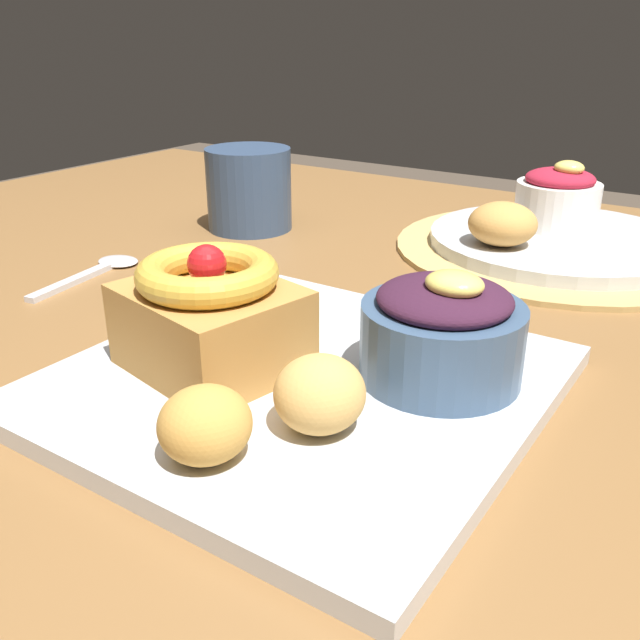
{
  "coord_description": "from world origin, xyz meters",
  "views": [
    {
      "loc": [
        0.17,
        -0.4,
        0.94
      ],
      "look_at": [
        -0.04,
        -0.08,
        0.77
      ],
      "focal_mm": 38.79,
      "sensor_mm": 36.0,
      "label": 1
    }
  ],
  "objects_px": {
    "front_plate": "(302,383)",
    "fritter_front": "(324,395)",
    "back_plate": "(559,240)",
    "spoon": "(101,269)",
    "back_pastry": "(503,224)",
    "fritter_middle": "(205,424)",
    "berry_ramekin": "(442,331)",
    "coffee_mug": "(249,189)",
    "back_ramekin": "(558,198)",
    "cake_slice": "(210,315)"
  },
  "relations": [
    {
      "from": "front_plate",
      "to": "back_pastry",
      "type": "relative_size",
      "value": 4.33
    },
    {
      "from": "fritter_front",
      "to": "spoon",
      "type": "bearing_deg",
      "value": 158.97
    },
    {
      "from": "back_plate",
      "to": "coffee_mug",
      "type": "bearing_deg",
      "value": -161.21
    },
    {
      "from": "back_pastry",
      "to": "spoon",
      "type": "distance_m",
      "value": 0.37
    },
    {
      "from": "fritter_middle",
      "to": "back_plate",
      "type": "relative_size",
      "value": 0.19
    },
    {
      "from": "berry_ramekin",
      "to": "coffee_mug",
      "type": "distance_m",
      "value": 0.39
    },
    {
      "from": "back_pastry",
      "to": "fritter_middle",
      "type": "bearing_deg",
      "value": -89.94
    },
    {
      "from": "fritter_front",
      "to": "spoon",
      "type": "height_order",
      "value": "fritter_front"
    },
    {
      "from": "back_plate",
      "to": "spoon",
      "type": "xyz_separation_m",
      "value": [
        -0.32,
        -0.29,
        -0.01
      ]
    },
    {
      "from": "berry_ramekin",
      "to": "cake_slice",
      "type": "bearing_deg",
      "value": -152.34
    },
    {
      "from": "back_pastry",
      "to": "back_plate",
      "type": "bearing_deg",
      "value": 60.57
    },
    {
      "from": "berry_ramekin",
      "to": "fritter_front",
      "type": "bearing_deg",
      "value": -106.65
    },
    {
      "from": "back_plate",
      "to": "back_pastry",
      "type": "xyz_separation_m",
      "value": [
        -0.04,
        -0.06,
        0.03
      ]
    },
    {
      "from": "cake_slice",
      "to": "back_ramekin",
      "type": "bearing_deg",
      "value": 78.39
    },
    {
      "from": "fritter_front",
      "to": "spoon",
      "type": "distance_m",
      "value": 0.34
    },
    {
      "from": "cake_slice",
      "to": "spoon",
      "type": "bearing_deg",
      "value": 155.84
    },
    {
      "from": "fritter_front",
      "to": "back_ramekin",
      "type": "height_order",
      "value": "back_ramekin"
    },
    {
      "from": "spoon",
      "to": "coffee_mug",
      "type": "xyz_separation_m",
      "value": [
        0.02,
        0.19,
        0.04
      ]
    },
    {
      "from": "front_plate",
      "to": "berry_ramekin",
      "type": "height_order",
      "value": "berry_ramekin"
    },
    {
      "from": "back_ramekin",
      "to": "back_pastry",
      "type": "xyz_separation_m",
      "value": [
        -0.02,
        -0.09,
        -0.01
      ]
    },
    {
      "from": "coffee_mug",
      "to": "back_ramekin",
      "type": "bearing_deg",
      "value": 23.77
    },
    {
      "from": "back_pastry",
      "to": "spoon",
      "type": "xyz_separation_m",
      "value": [
        -0.29,
        -0.22,
        -0.03
      ]
    },
    {
      "from": "fritter_front",
      "to": "back_pastry",
      "type": "bearing_deg",
      "value": 95.49
    },
    {
      "from": "cake_slice",
      "to": "back_plate",
      "type": "xyz_separation_m",
      "value": [
        0.1,
        0.39,
        -0.04
      ]
    },
    {
      "from": "fritter_middle",
      "to": "spoon",
      "type": "xyz_separation_m",
      "value": [
        -0.29,
        0.18,
        -0.03
      ]
    },
    {
      "from": "spoon",
      "to": "coffee_mug",
      "type": "bearing_deg",
      "value": -15.74
    },
    {
      "from": "back_plate",
      "to": "spoon",
      "type": "relative_size",
      "value": 1.96
    },
    {
      "from": "fritter_middle",
      "to": "back_plate",
      "type": "distance_m",
      "value": 0.46
    },
    {
      "from": "cake_slice",
      "to": "fritter_front",
      "type": "relative_size",
      "value": 2.37
    },
    {
      "from": "front_plate",
      "to": "back_plate",
      "type": "relative_size",
      "value": 1.09
    },
    {
      "from": "cake_slice",
      "to": "berry_ramekin",
      "type": "xyz_separation_m",
      "value": [
        0.12,
        0.06,
        -0.0
      ]
    },
    {
      "from": "berry_ramekin",
      "to": "coffee_mug",
      "type": "xyz_separation_m",
      "value": [
        -0.32,
        0.22,
        0.0
      ]
    },
    {
      "from": "back_plate",
      "to": "back_pastry",
      "type": "bearing_deg",
      "value": -119.43
    },
    {
      "from": "back_ramekin",
      "to": "spoon",
      "type": "xyz_separation_m",
      "value": [
        -0.31,
        -0.31,
        -0.04
      ]
    },
    {
      "from": "back_plate",
      "to": "coffee_mug",
      "type": "height_order",
      "value": "coffee_mug"
    },
    {
      "from": "spoon",
      "to": "cake_slice",
      "type": "bearing_deg",
      "value": -123.14
    },
    {
      "from": "berry_ramekin",
      "to": "back_plate",
      "type": "xyz_separation_m",
      "value": [
        -0.02,
        0.33,
        -0.03
      ]
    },
    {
      "from": "berry_ramekin",
      "to": "fritter_front",
      "type": "relative_size",
      "value": 1.96
    },
    {
      "from": "spoon",
      "to": "back_ramekin",
      "type": "bearing_deg",
      "value": -53.81
    },
    {
      "from": "berry_ramekin",
      "to": "spoon",
      "type": "height_order",
      "value": "berry_ramekin"
    },
    {
      "from": "front_plate",
      "to": "berry_ramekin",
      "type": "xyz_separation_m",
      "value": [
        0.07,
        0.04,
        0.04
      ]
    },
    {
      "from": "berry_ramekin",
      "to": "spoon",
      "type": "bearing_deg",
      "value": 173.76
    },
    {
      "from": "cake_slice",
      "to": "back_pastry",
      "type": "distance_m",
      "value": 0.33
    },
    {
      "from": "front_plate",
      "to": "fritter_front",
      "type": "height_order",
      "value": "fritter_front"
    },
    {
      "from": "back_plate",
      "to": "coffee_mug",
      "type": "distance_m",
      "value": 0.32
    },
    {
      "from": "fritter_middle",
      "to": "spoon",
      "type": "bearing_deg",
      "value": 148.64
    },
    {
      "from": "back_pastry",
      "to": "spoon",
      "type": "bearing_deg",
      "value": -142.11
    },
    {
      "from": "fritter_front",
      "to": "back_ramekin",
      "type": "bearing_deg",
      "value": 91.35
    },
    {
      "from": "fritter_middle",
      "to": "cake_slice",
      "type": "bearing_deg",
      "value": 130.0
    },
    {
      "from": "back_ramekin",
      "to": "back_plate",
      "type": "bearing_deg",
      "value": -61.44
    }
  ]
}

